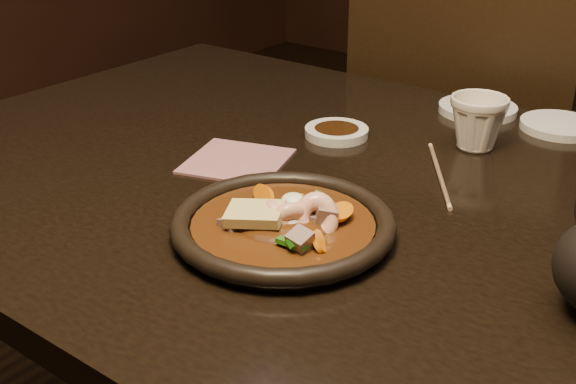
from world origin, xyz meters
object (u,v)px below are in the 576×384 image
Objects in this scene: plate at (283,226)px; chair at (464,157)px; tea_cup at (478,121)px; table at (413,260)px.

chair is at bearing 98.93° from plate.
plate is 0.40m from tea_cup.
plate is at bearing -99.36° from tea_cup.
table is 1.61× the size of chair.
table is at bearing -83.47° from tea_cup.
chair is 0.86m from plate.
plate is 3.03× the size of tea_cup.
plate is (-0.09, -0.16, 0.09)m from table.
tea_cup is (-0.03, 0.23, 0.12)m from table.
tea_cup is (0.19, -0.43, 0.25)m from chair.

